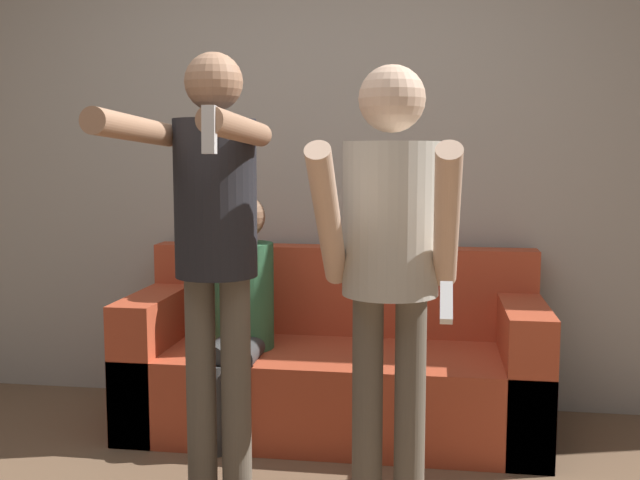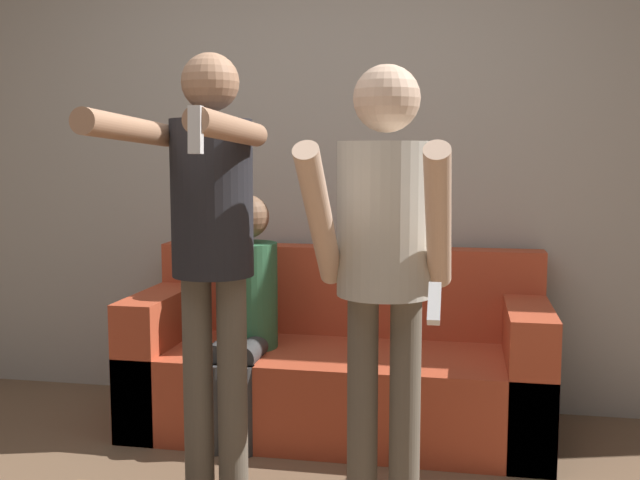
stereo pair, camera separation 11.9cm
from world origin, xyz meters
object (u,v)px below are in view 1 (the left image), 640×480
Objects in this scene: person_seated at (241,307)px; person_standing_left at (214,231)px; couch at (335,368)px; person_standing_right at (390,244)px.

person_standing_left is at bearing -81.91° from person_seated.
couch is 1.16× the size of person_standing_left.
person_seated reaches higher than couch.
couch is at bearing 20.74° from person_seated.
person_standing_left is at bearing -179.07° from person_standing_right.
couch is 1.20× the size of person_standing_right.
person_standing_left reaches higher than person_standing_right.
couch is at bearing 108.80° from person_standing_right.
person_standing_left reaches higher than couch.
couch is 1.21m from person_standing_right.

